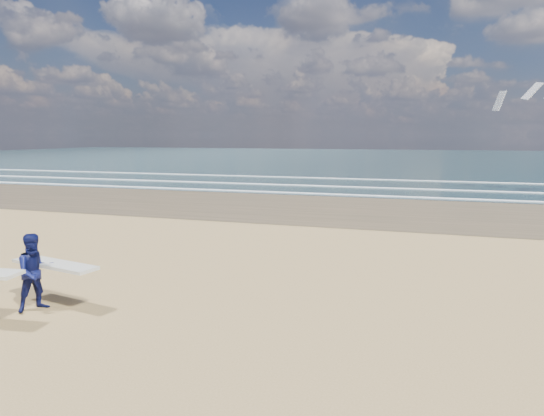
% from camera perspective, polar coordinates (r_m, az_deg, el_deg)
% --- Properties ---
extents(ocean, '(220.00, 100.00, 0.02)m').
position_cam_1_polar(ocean, '(80.01, 26.24, 5.04)').
color(ocean, '#172F32').
rests_on(ocean, ground).
extents(surfer_far, '(2.26, 1.32, 1.67)m').
position_cam_1_polar(surfer_far, '(11.55, -25.90, -6.71)').
color(surfer_far, '#0C1144').
rests_on(surfer_far, ground).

